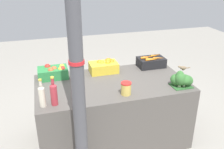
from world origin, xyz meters
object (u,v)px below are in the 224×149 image
(broccoli_pile, at_px, (182,80))
(sparrow_bird, at_px, (183,68))
(juice_bottle_ruby, at_px, (54,93))
(carrot_crate, at_px, (151,62))
(juice_bottle_cloudy, at_px, (42,95))
(apple_crate, at_px, (53,72))
(orange_crate, at_px, (104,66))
(pickle_jar, at_px, (126,88))
(support_pole, at_px, (77,76))

(broccoli_pile, xyz_separation_m, sparrow_bird, (0.01, 0.02, 0.14))
(juice_bottle_ruby, distance_m, sparrow_bird, 1.40)
(broccoli_pile, xyz_separation_m, juice_bottle_ruby, (-1.39, -0.01, 0.04))
(sparrow_bird, bearing_deg, carrot_crate, -59.07)
(broccoli_pile, distance_m, juice_bottle_cloudy, 1.50)
(juice_bottle_cloudy, height_order, sparrow_bird, juice_bottle_cloudy)
(sparrow_bird, bearing_deg, apple_crate, -1.65)
(orange_crate, bearing_deg, apple_crate, -179.43)
(orange_crate, height_order, pickle_jar, orange_crate)
(juice_bottle_ruby, height_order, sparrow_bird, juice_bottle_ruby)
(support_pole, xyz_separation_m, broccoli_pile, (1.20, 0.33, -0.34))
(juice_bottle_cloudy, xyz_separation_m, juice_bottle_ruby, (0.11, 0.00, 0.00))
(juice_bottle_cloudy, bearing_deg, pickle_jar, 0.46)
(apple_crate, bearing_deg, pickle_jar, -42.39)
(support_pole, xyz_separation_m, juice_bottle_ruby, (-0.19, 0.32, -0.30))
(broccoli_pile, bearing_deg, pickle_jar, 179.98)
(orange_crate, bearing_deg, support_pole, -115.83)
(apple_crate, xyz_separation_m, carrot_crate, (1.28, -0.00, -0.00))
(support_pole, bearing_deg, carrot_crate, 40.91)
(support_pole, bearing_deg, juice_bottle_ruby, 120.92)
(support_pole, distance_m, sparrow_bird, 1.27)
(broccoli_pile, height_order, sparrow_bird, sparrow_bird)
(carrot_crate, height_order, broccoli_pile, broccoli_pile)
(apple_crate, distance_m, carrot_crate, 1.28)
(carrot_crate, xyz_separation_m, sparrow_bird, (0.09, -0.62, 0.15))
(apple_crate, bearing_deg, carrot_crate, -0.16)
(carrot_crate, bearing_deg, juice_bottle_ruby, -153.81)
(juice_bottle_cloudy, bearing_deg, carrot_crate, 24.39)
(apple_crate, height_order, carrot_crate, same)
(apple_crate, bearing_deg, juice_bottle_cloudy, -102.72)
(juice_bottle_ruby, bearing_deg, support_pole, -59.08)
(juice_bottle_ruby, height_order, pickle_jar, juice_bottle_ruby)
(support_pole, xyz_separation_m, carrot_crate, (1.12, 0.97, -0.36))
(carrot_crate, bearing_deg, support_pole, -139.09)
(apple_crate, height_order, broccoli_pile, broccoli_pile)
(orange_crate, relative_size, sparrow_bird, 2.71)
(apple_crate, relative_size, sparrow_bird, 2.71)
(juice_bottle_cloudy, relative_size, juice_bottle_ruby, 0.96)
(carrot_crate, relative_size, juice_bottle_ruby, 1.17)
(juice_bottle_cloudy, bearing_deg, orange_crate, 40.07)
(support_pole, distance_m, orange_crate, 1.14)
(support_pole, height_order, broccoli_pile, support_pole)
(broccoli_pile, height_order, juice_bottle_ruby, juice_bottle_ruby)
(apple_crate, distance_m, pickle_jar, 0.95)
(pickle_jar, relative_size, sparrow_bird, 1.05)
(apple_crate, relative_size, juice_bottle_ruby, 1.17)
(support_pole, xyz_separation_m, apple_crate, (-0.16, 0.97, -0.35))
(support_pole, height_order, juice_bottle_cloudy, support_pole)
(support_pole, bearing_deg, sparrow_bird, 16.05)
(orange_crate, distance_m, broccoli_pile, 0.97)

